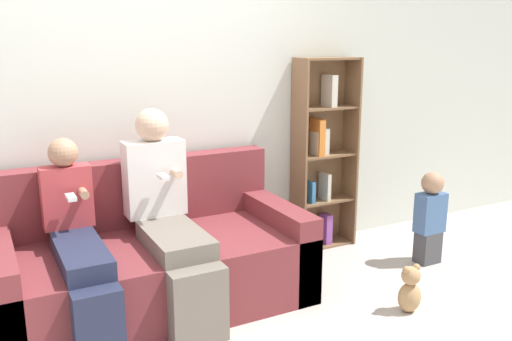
# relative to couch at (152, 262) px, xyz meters

# --- Properties ---
(back_wall) EXTENTS (10.00, 0.06, 2.55)m
(back_wall) POSITION_rel_couch_xyz_m (0.10, 0.50, 0.98)
(back_wall) COLOR silver
(back_wall) RESTS_ON ground_plane
(couch) EXTENTS (1.93, 0.94, 0.89)m
(couch) POSITION_rel_couch_xyz_m (0.00, 0.00, 0.00)
(couch) COLOR maroon
(couch) RESTS_ON ground_plane
(adult_seated) EXTENTS (0.38, 0.90, 1.25)m
(adult_seated) POSITION_rel_couch_xyz_m (0.09, -0.10, 0.35)
(adult_seated) COLOR #70665B
(adult_seated) RESTS_ON ground_plane
(child_seated) EXTENTS (0.30, 0.90, 1.11)m
(child_seated) POSITION_rel_couch_xyz_m (-0.46, -0.14, 0.27)
(child_seated) COLOR #232842
(child_seated) RESTS_ON ground_plane
(toddler_standing) EXTENTS (0.22, 0.17, 0.72)m
(toddler_standing) POSITION_rel_couch_xyz_m (2.08, -0.32, 0.09)
(toddler_standing) COLOR #47474C
(toddler_standing) RESTS_ON ground_plane
(bookshelf) EXTENTS (0.52, 0.23, 1.54)m
(bookshelf) POSITION_rel_couch_xyz_m (1.55, 0.38, 0.45)
(bookshelf) COLOR brown
(bookshelf) RESTS_ON ground_plane
(teddy_bear) EXTENTS (0.16, 0.13, 0.31)m
(teddy_bear) POSITION_rel_couch_xyz_m (1.40, -0.85, -0.14)
(teddy_bear) COLOR tan
(teddy_bear) RESTS_ON ground_plane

